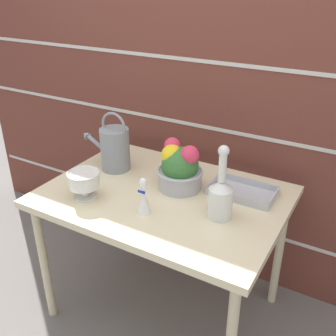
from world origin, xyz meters
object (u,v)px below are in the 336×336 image
Objects in this scene: figurine_vase at (144,199)px; glass_decanter at (221,195)px; flower_planter at (179,168)px; wire_tray at (242,192)px; watering_can at (114,148)px; crystal_pedestal_bowl at (84,181)px.

glass_decanter is at bearing 23.91° from figurine_vase.
flower_planter reaches higher than wire_tray.
glass_decanter is 0.25m from wire_tray.
glass_decanter is 0.33m from figurine_vase.
watering_can is 0.33m from crystal_pedestal_bowl.
glass_decanter reaches higher than wire_tray.
figurine_vase is (0.31, 0.03, -0.02)m from crystal_pedestal_bowl.
wire_tray is (0.32, 0.37, -0.06)m from figurine_vase.
glass_decanter is 1.96× the size of figurine_vase.
figurine_vase is at bearing 5.40° from crystal_pedestal_bowl.
watering_can is at bearing 142.14° from figurine_vase.
glass_decanter is at bearing -12.87° from watering_can.
wire_tray is at bearing 17.44° from flower_planter.
glass_decanter reaches higher than watering_can.
watering_can is 1.86× the size of figurine_vase.
flower_planter reaches higher than figurine_vase.
watering_can is 1.32× the size of flower_planter.
watering_can is 0.95× the size of glass_decanter.
flower_planter is 0.31m from glass_decanter.
crystal_pedestal_bowl is 0.64m from glass_decanter.
glass_decanter reaches higher than crystal_pedestal_bowl.
wire_tray is (0.29, 0.09, -0.10)m from flower_planter.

